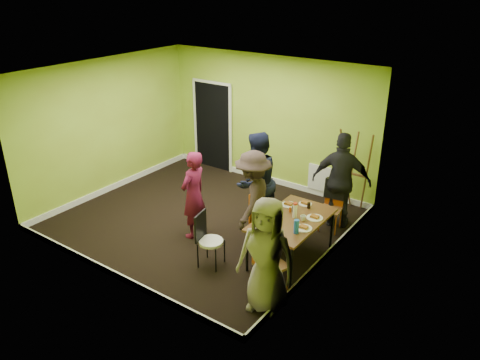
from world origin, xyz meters
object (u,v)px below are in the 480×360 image
Objects in this scene: chair_left_far at (261,210)px; blue_bottle at (296,227)px; thermos at (295,211)px; person_front_end at (267,256)px; person_left_far at (256,182)px; person_back_end at (341,181)px; chair_bentwood at (207,237)px; chair_front_end at (267,261)px; person_standing at (194,195)px; orange_bottle at (290,210)px; easel at (354,173)px; chair_back_end at (334,194)px; chair_left_near at (262,217)px; person_left_near at (253,199)px.

chair_left_far is 1.38m from blue_bottle.
person_front_end is at bearing -77.07° from thermos.
person_back_end is (1.20, 0.96, -0.02)m from person_left_far.
thermos reaches higher than chair_bentwood.
chair_front_end is 2.08m from person_standing.
person_front_end is at bearing -72.52° from orange_bottle.
person_back_end reaches higher than chair_front_end.
person_front_end is (0.04, -0.89, -0.02)m from blue_bottle.
person_left_far is at bearing -126.37° from easel.
chair_left_near is at bearing 56.48° from chair_back_end.
chair_left_near is 0.56× the size of person_left_far.
easel is at bearing 147.89° from chair_bentwood.
blue_bottle is 0.13× the size of person_left_near.
person_standing reaches higher than orange_bottle.
person_back_end reaches higher than easel.
person_left_far reaches higher than chair_back_end.
chair_left_far is 0.98× the size of chair_bentwood.
chair_front_end is (0.08, -2.40, -0.10)m from chair_back_end.
person_back_end is (1.93, 1.81, 0.10)m from person_standing.
chair_back_end is 2.55m from chair_bentwood.
chair_front_end reaches higher than blue_bottle.
chair_bentwood is at bearing 157.02° from person_front_end.
person_left_far is (-1.13, -0.85, 0.26)m from chair_back_end.
chair_left_far is 0.50m from person_left_far.
chair_back_end is 4.18× the size of blue_bottle.
thermos is at bearing 49.03° from chair_left_far.
person_back_end reaches higher than orange_bottle.
easel reaches higher than chair_left_far.
thermos is at bearing -93.34° from easel.
chair_left_far is 1.37m from chair_back_end.
orange_bottle is at bearing 75.46° from person_left_far.
thermos is 0.13× the size of person_left_near.
chair_front_end is at bearing -99.72° from blue_bottle.
thermos is (-0.15, 1.05, 0.31)m from chair_front_end.
person_left_far is 1.53m from person_back_end.
chair_back_end is at bearing 86.90° from thermos.
thermos is 1.34m from person_front_end.
person_standing is at bearing -163.78° from orange_bottle.
person_standing reaches higher than blue_bottle.
chair_left_far is at bearing 117.05° from person_front_end.
orange_bottle is at bearing 110.82° from chair_left_near.
chair_front_end is at bearing -75.64° from orange_bottle.
thermos is at bearing 79.31° from chair_back_end.
orange_bottle is at bearing 127.29° from blue_bottle.
blue_bottle is 0.89m from person_front_end.
blue_bottle reaches higher than chair_back_end.
thermos is 1.46m from person_back_end.
orange_bottle is 0.99m from person_left_far.
chair_bentwood is 1.01m from person_standing.
easel is at bearing 164.82° from chair_left_near.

